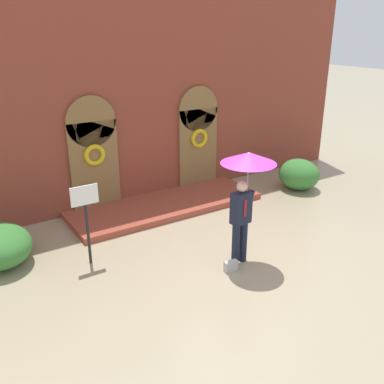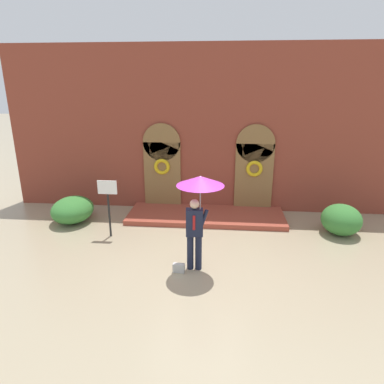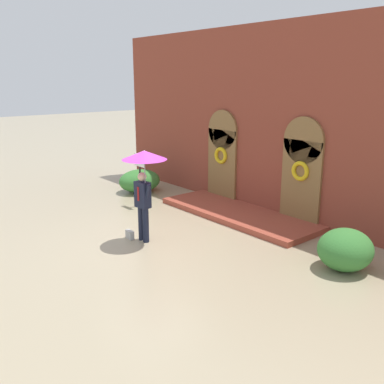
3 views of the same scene
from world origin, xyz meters
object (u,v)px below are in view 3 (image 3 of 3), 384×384
at_px(person_with_umbrella, 144,169).
at_px(handbag, 130,235).
at_px(shrub_right, 345,250).
at_px(sign_post, 140,171).
at_px(shrub_left, 140,181).

height_order(person_with_umbrella, handbag, person_with_umbrella).
xyz_separation_m(handbag, shrub_right, (4.57, 2.63, 0.35)).
distance_m(handbag, shrub_right, 5.28).
bearing_deg(shrub_right, handbag, -150.08).
bearing_deg(sign_post, person_with_umbrella, -30.76).
xyz_separation_m(handbag, sign_post, (-2.27, 1.83, 1.05)).
bearing_deg(sign_post, shrub_left, 147.91).
bearing_deg(shrub_left, handbag, -36.17).
bearing_deg(handbag, shrub_left, 149.22).
distance_m(person_with_umbrella, handbag, 1.87).
distance_m(person_with_umbrella, shrub_right, 4.99).
bearing_deg(shrub_right, shrub_left, 178.73).
height_order(sign_post, shrub_right, sign_post).
bearing_deg(shrub_left, sign_post, -32.09).
xyz_separation_m(person_with_umbrella, sign_post, (-2.73, 1.63, -0.75)).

